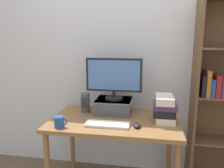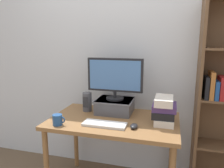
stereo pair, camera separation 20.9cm
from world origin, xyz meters
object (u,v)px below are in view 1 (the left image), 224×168
Objects in this scene: keyboard at (107,124)px; desk_speaker at (85,103)px; riser_box at (114,105)px; computer_mouse at (137,125)px; coffee_mug at (59,122)px; book_stack at (165,109)px; desk at (115,128)px; computer_monitor at (114,77)px.

desk_speaker is at bearing 131.52° from keyboard.
riser_box reaches higher than computer_mouse.
coffee_mug is 0.45m from desk_speaker.
keyboard is at bearing -158.42° from book_stack.
desk_speaker is (0.11, 0.43, 0.05)m from coffee_mug.
book_stack reaches higher than desk.
coffee_mug is (-0.40, -0.46, -0.03)m from riser_box.
coffee_mug is 0.59× the size of desk_speaker.
book_stack is (0.46, 0.02, 0.21)m from desk.
keyboard is at bearing -102.16° from desk.
computer_mouse is at bearing -36.38° from desk.
keyboard is (0.00, -0.36, -0.36)m from computer_monitor.
computer_monitor is at bearing 161.81° from book_stack.
coffee_mug reaches higher than keyboard.
book_stack is 2.25× the size of coffee_mug.
computer_monitor reaches higher than keyboard.
computer_monitor is 2.15× the size of book_stack.
keyboard reaches higher than desk.
computer_mouse is (0.26, 0.01, 0.01)m from keyboard.
computer_mouse is at bearing 9.34° from coffee_mug.
riser_box is 3.24× the size of coffee_mug.
keyboard is 0.46m from desk_speaker.
computer_monitor is at bearing 101.65° from desk.
computer_mouse is 0.65m from desk_speaker.
computer_monitor is 5.45× the size of computer_mouse.
book_stack is at bearing 21.58° from keyboard.
computer_monitor is (0.00, -0.00, 0.30)m from riser_box.
book_stack reaches higher than keyboard.
computer_mouse is 0.89× the size of coffee_mug.
computer_mouse is at bearing -53.32° from computer_monitor.
desk is at bearing 31.80° from coffee_mug.
riser_box is 0.61m from coffee_mug.
book_stack is at bearing -18.34° from riser_box.
riser_box is 0.30m from desk_speaker.
coffee_mug is at bearing -131.18° from computer_monitor.
riser_box reaches higher than coffee_mug.
computer_monitor is at bearing 90.13° from keyboard.
riser_box is (-0.04, 0.19, 0.17)m from desk.
book_stack reaches higher than coffee_mug.
desk is at bearing -25.61° from desk_speaker.
computer_monitor is 0.56m from computer_mouse.
desk is at bearing -78.44° from riser_box.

